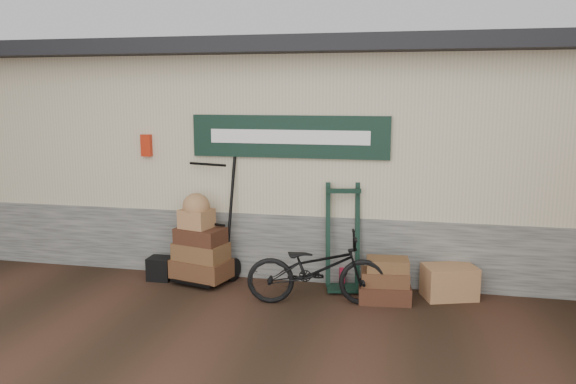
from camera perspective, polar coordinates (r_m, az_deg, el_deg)
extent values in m
plane|color=black|center=(6.75, 0.91, -11.79)|extent=(80.00, 80.00, 0.00)
cube|color=#4C4C47|center=(9.21, 4.23, -2.91)|extent=(14.00, 3.54, 0.90)
cube|color=tan|center=(9.00, 4.35, 6.44)|extent=(14.00, 3.50, 2.10)
cube|color=black|center=(8.85, 4.32, 13.83)|extent=(14.40, 4.10, 0.20)
cube|color=black|center=(7.30, 0.11, 5.64)|extent=(2.60, 0.06, 0.55)
cube|color=white|center=(7.27, 0.05, 5.62)|extent=(2.10, 0.01, 0.18)
cube|color=#B2230C|center=(7.97, -14.15, 4.62)|extent=(0.14, 0.10, 0.30)
cube|color=olive|center=(7.31, 16.07, -8.76)|extent=(0.72, 0.59, 0.41)
cube|color=black|center=(7.89, -12.83, -7.57)|extent=(0.32, 0.27, 0.31)
imported|color=black|center=(6.76, 2.92, -7.40)|extent=(0.85, 1.74, 0.97)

